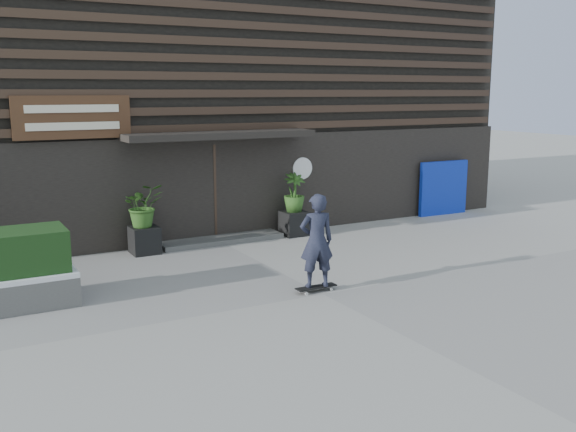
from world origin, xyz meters
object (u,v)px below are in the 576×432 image
planter_pot_right (294,223)px  blue_tarp (443,188)px  skateboarder (317,241)px  planter_pot_left (145,240)px

planter_pot_right → blue_tarp: (5.14, 0.30, 0.48)m
planter_pot_right → skateboarder: 4.67m
planter_pot_left → skateboarder: 4.65m
planter_pot_right → skateboarder: skateboarder is taller
blue_tarp → planter_pot_left: bearing=-176.9°
blue_tarp → skateboarder: (-7.06, -4.51, 0.15)m
planter_pot_right → skateboarder: bearing=-114.5°
blue_tarp → skateboarder: 8.38m
planter_pot_left → planter_pot_right: bearing=0.0°
blue_tarp → skateboarder: size_ratio=0.93×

